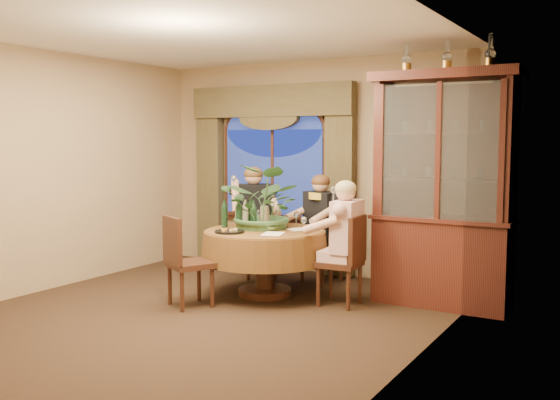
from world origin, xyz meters
The scene contains 36 objects.
floor centered at (0.00, 0.00, 0.00)m, with size 5.00×5.00×0.00m, color black.
wall_back centered at (0.00, 2.50, 1.40)m, with size 4.50×4.50×0.00m, color #947A5A.
wall_right centered at (2.25, 0.00, 1.40)m, with size 5.00×5.00×0.00m, color #947A5A.
ceiling centered at (0.00, 0.00, 2.80)m, with size 5.00×5.00×0.00m, color white.
window centered at (-0.60, 2.43, 1.30)m, with size 1.62×0.10×1.32m, color navy, non-canonical shape.
arched_transom centered at (-0.60, 2.43, 2.08)m, with size 1.60×0.06×0.44m, color navy, non-canonical shape.
drapery_left centered at (-1.63, 2.38, 1.18)m, with size 0.38×0.14×2.32m, color #40381F.
drapery_right centered at (0.43, 2.38, 1.18)m, with size 0.38×0.14×2.32m, color #40381F.
swag_valance centered at (-0.60, 2.35, 2.28)m, with size 2.45×0.16×0.42m, color #40381F, non-canonical shape.
dining_table centered at (0.11, 1.08, 0.38)m, with size 1.45×1.45×0.75m, color maroon.
china_cabinet centered at (1.96, 1.67, 1.24)m, with size 1.52×0.60×2.48m, color #3D140F.
oil_lamp_left centered at (1.53, 1.67, 2.65)m, with size 0.11×0.11×0.34m, color #A5722D, non-canonical shape.
oil_lamp_center centered at (1.96, 1.67, 2.65)m, with size 0.11×0.11×0.34m, color #A5722D, non-canonical shape.
oil_lamp_right centered at (2.39, 1.67, 2.65)m, with size 0.11×0.11×0.34m, color #A5722D, non-canonical shape.
chair_right centered at (1.02, 1.13, 0.48)m, with size 0.42×0.42×0.96m, color black.
chair_back_right centered at (0.37, 2.00, 0.48)m, with size 0.42×0.42×0.96m, color black.
chair_back centered at (-0.43, 1.85, 0.48)m, with size 0.42×0.42×0.96m, color black.
chair_front_left centered at (-0.32, 0.28, 0.48)m, with size 0.42×0.42×0.96m, color black.
person_pink centered at (1.09, 1.15, 0.67)m, with size 0.48×0.44×1.34m, color beige, non-canonical shape.
person_back centered at (-0.53, 1.84, 0.71)m, with size 0.51×0.47×1.43m, color black, non-canonical shape.
person_scarf centered at (0.39, 1.94, 0.67)m, with size 0.48×0.44×1.35m, color black, non-canonical shape.
stoneware_vase centered at (0.01, 1.24, 0.88)m, with size 0.13×0.13×0.25m, color #8B7659, non-canonical shape.
centerpiece_plant centered at (0.04, 1.21, 1.37)m, with size 0.97×1.08×0.84m, color #355B33.
olive_bowl centered at (0.19, 1.07, 0.78)m, with size 0.17×0.17×0.05m, color #455C2B.
cheese_platter centered at (-0.11, 0.71, 0.76)m, with size 0.32×0.32×0.02m, color black.
wine_bottle_0 centered at (-0.17, 1.10, 0.92)m, with size 0.07×0.07×0.33m, color tan.
wine_bottle_1 centered at (-0.21, 1.27, 0.92)m, with size 0.07×0.07×0.33m, color black.
wine_bottle_2 centered at (-0.40, 1.02, 0.92)m, with size 0.07×0.07×0.33m, color black.
wine_bottle_3 centered at (-0.35, 1.22, 0.92)m, with size 0.07×0.07×0.33m, color tan.
wine_bottle_4 centered at (-0.22, 1.04, 0.92)m, with size 0.07×0.07×0.33m, color black.
wine_bottle_5 centered at (-0.03, 1.06, 0.92)m, with size 0.07×0.07×0.33m, color black.
tasting_paper_0 centered at (0.35, 0.86, 0.75)m, with size 0.21×0.30×0.00m, color white.
tasting_paper_1 centered at (0.44, 1.33, 0.75)m, with size 0.21×0.30×0.00m, color white.
wine_glass_person_pink centered at (0.59, 1.12, 0.84)m, with size 0.07×0.07×0.18m, color silver, non-canonical shape.
wine_glass_person_back centered at (-0.20, 1.45, 0.84)m, with size 0.07×0.07×0.18m, color silver, non-canonical shape.
wine_glass_person_scarf centered at (0.26, 1.54, 0.84)m, with size 0.07×0.07×0.18m, color silver, non-canonical shape.
Camera 1 is at (3.80, -4.83, 1.77)m, focal length 40.00 mm.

